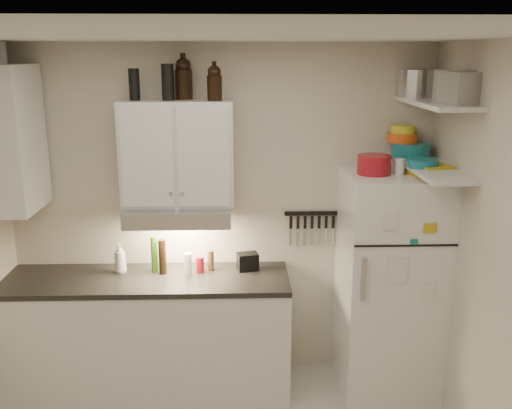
{
  "coord_description": "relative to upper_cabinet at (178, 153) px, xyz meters",
  "views": [
    {
      "loc": [
        0.13,
        -2.75,
        2.52
      ],
      "look_at": [
        0.25,
        0.9,
        1.55
      ],
      "focal_mm": 40.0,
      "sensor_mm": 36.0,
      "label": 1
    }
  ],
  "objects": [
    {
      "name": "ceiling",
      "position": [
        0.3,
        -1.33,
        0.78
      ],
      "size": [
        3.2,
        3.0,
        0.02
      ],
      "primitive_type": "cube",
      "color": "silver",
      "rests_on": "ground"
    },
    {
      "name": "back_wall",
      "position": [
        0.3,
        0.18,
        -0.53
      ],
      "size": [
        3.2,
        0.02,
        2.6
      ],
      "primitive_type": "cube",
      "color": "beige",
      "rests_on": "ground"
    },
    {
      "name": "base_cabinet",
      "position": [
        -0.25,
        -0.14,
        -1.39
      ],
      "size": [
        2.1,
        0.6,
        0.88
      ],
      "primitive_type": "cube",
      "color": "silver",
      "rests_on": "floor"
    },
    {
      "name": "countertop",
      "position": [
        -0.25,
        -0.14,
        -0.93
      ],
      "size": [
        2.1,
        0.62,
        0.04
      ],
      "primitive_type": "cube",
      "color": "black",
      "rests_on": "base_cabinet"
    },
    {
      "name": "upper_cabinet",
      "position": [
        0.0,
        0.0,
        0.0
      ],
      "size": [
        0.8,
        0.33,
        0.75
      ],
      "primitive_type": "cube",
      "color": "silver",
      "rests_on": "back_wall"
    },
    {
      "name": "side_cabinet",
      "position": [
        -1.14,
        -0.14,
        0.12
      ],
      "size": [
        0.33,
        0.55,
        1.0
      ],
      "primitive_type": "cube",
      "color": "silver",
      "rests_on": "left_wall"
    },
    {
      "name": "range_hood",
      "position": [
        0.0,
        -0.06,
        -0.44
      ],
      "size": [
        0.76,
        0.46,
        0.12
      ],
      "primitive_type": "cube",
      "color": "silver",
      "rests_on": "back_wall"
    },
    {
      "name": "fridge",
      "position": [
        1.55,
        -0.18,
        -0.98
      ],
      "size": [
        0.7,
        0.68,
        1.7
      ],
      "primitive_type": "cube",
      "color": "white",
      "rests_on": "floor"
    },
    {
      "name": "shelf_hi",
      "position": [
        1.75,
        -0.31,
        0.38
      ],
      "size": [
        0.3,
        0.95,
        0.03
      ],
      "primitive_type": "cube",
      "color": "silver",
      "rests_on": "right_wall"
    },
    {
      "name": "shelf_lo",
      "position": [
        1.75,
        -0.31,
        -0.07
      ],
      "size": [
        0.3,
        0.95,
        0.03
      ],
      "primitive_type": "cube",
      "color": "silver",
      "rests_on": "right_wall"
    },
    {
      "name": "knife_strip",
      "position": [
        1.0,
        0.15,
        -0.51
      ],
      "size": [
        0.42,
        0.02,
        0.03
      ],
      "primitive_type": "cube",
      "color": "black",
      "rests_on": "back_wall"
    },
    {
      "name": "dutch_oven",
      "position": [
        1.38,
        -0.2,
        -0.06
      ],
      "size": [
        0.3,
        0.3,
        0.14
      ],
      "primitive_type": "cylinder",
      "rotation": [
        0.0,
        0.0,
        -0.32
      ],
      "color": "maroon",
      "rests_on": "fridge"
    },
    {
      "name": "book_stack",
      "position": [
        1.75,
        -0.31,
        -0.08
      ],
      "size": [
        0.27,
        0.31,
        0.09
      ],
      "primitive_type": "cube",
      "rotation": [
        0.0,
        0.0,
        0.21
      ],
      "color": "gold",
      "rests_on": "fridge"
    },
    {
      "name": "spice_jar",
      "position": [
        1.56,
        -0.23,
        -0.07
      ],
      "size": [
        0.07,
        0.07,
        0.11
      ],
      "primitive_type": "cylinder",
      "rotation": [
        0.0,
        0.0,
        -0.09
      ],
      "color": "silver",
      "rests_on": "fridge"
    },
    {
      "name": "stock_pot",
      "position": [
        1.72,
        0.04,
        0.49
      ],
      "size": [
        0.32,
        0.32,
        0.19
      ],
      "primitive_type": "cylinder",
      "rotation": [
        0.0,
        0.0,
        0.23
      ],
      "color": "silver",
      "rests_on": "shelf_hi"
    },
    {
      "name": "tin_a",
      "position": [
        1.81,
        -0.45,
        0.49
      ],
      "size": [
        0.23,
        0.21,
        0.2
      ],
      "primitive_type": "cube",
      "rotation": [
        0.0,
        0.0,
        0.13
      ],
      "color": "#AAAAAD",
      "rests_on": "shelf_hi"
    },
    {
      "name": "tin_b",
      "position": [
        1.8,
        -0.57,
        0.49
      ],
      "size": [
        0.25,
        0.25,
        0.19
      ],
      "primitive_type": "cube",
      "rotation": [
        0.0,
        0.0,
        0.35
      ],
      "color": "#AAAAAD",
      "rests_on": "shelf_hi"
    },
    {
      "name": "bowl_teal",
      "position": [
        1.7,
        0.01,
        0.01
      ],
      "size": [
        0.28,
        0.28,
        0.11
      ],
      "primitive_type": "cylinder",
      "color": "#156B78",
      "rests_on": "shelf_lo"
    },
    {
      "name": "bowl_orange",
      "position": [
        1.64,
        0.05,
        0.1
      ],
      "size": [
        0.22,
        0.22,
        0.07
      ],
      "primitive_type": "cylinder",
      "color": "#E15315",
      "rests_on": "bowl_teal"
    },
    {
      "name": "bowl_yellow",
      "position": [
        1.64,
        0.05,
        0.16
      ],
      "size": [
        0.18,
        0.18,
        0.06
      ],
      "primitive_type": "cylinder",
      "color": "gold",
      "rests_on": "bowl_orange"
    },
    {
      "name": "plates",
      "position": [
        1.68,
        -0.32,
        -0.02
      ],
      "size": [
        0.25,
        0.25,
        0.05
      ],
      "primitive_type": "cylinder",
      "rotation": [
        0.0,
        0.0,
        -0.19
      ],
      "color": "#156B78",
      "rests_on": "shelf_lo"
    },
    {
      "name": "growler_a",
      "position": [
        0.05,
        0.06,
        0.52
      ],
      "size": [
        0.14,
        0.14,
        0.3
      ],
      "primitive_type": null,
      "rotation": [
        0.0,
        0.0,
        0.16
      ],
      "color": "black",
      "rests_on": "upper_cabinet"
    },
    {
      "name": "growler_b",
      "position": [
        0.28,
        -0.05,
        0.5
      ],
      "size": [
        0.13,
        0.13,
        0.25
      ],
      "primitive_type": null,
      "rotation": [
        0.0,
        0.0,
        0.34
      ],
      "color": "black",
      "rests_on": "upper_cabinet"
    },
    {
      "name": "thermos_a",
      "position": [
        -0.05,
        -0.02,
        0.5
      ],
      "size": [
        0.11,
        0.11,
        0.25
      ],
      "primitive_type": "cylinder",
      "rotation": [
        0.0,
        0.0,
        -0.29
      ],
      "color": "black",
      "rests_on": "upper_cabinet"
    },
    {
      "name": "thermos_b",
      "position": [
        -0.28,
        -0.01,
        0.48
      ],
      "size": [
        0.09,
        0.09,
        0.22
      ],
      "primitive_type": "cylinder",
      "rotation": [
        0.0,
        0.0,
        -0.22
      ],
      "color": "black",
      "rests_on": "upper_cabinet"
    },
    {
      "name": "soap_bottle",
      "position": [
        -0.46,
        -0.03,
        -0.78
      ],
      "size": [
        0.11,
        0.11,
        0.26
      ],
      "primitive_type": "imported",
      "rotation": [
        0.0,
        0.0,
        0.16
      ],
      "color": "silver",
      "rests_on": "countertop"
    },
    {
      "name": "pepper_mill",
      "position": [
        0.22,
        -0.0,
        -0.83
      ],
      "size": [
        0.06,
        0.06,
        0.16
      ],
      "primitive_type": "cylinder",
      "rotation": [
        0.0,
        0.0,
        -0.19
      ],
      "color": "brown",
      "rests_on": "countertop"
    },
    {
      "name": "oil_bottle",
      "position": [
        -0.2,
        -0.02,
        -0.77
      ],
      "size": [
        0.07,
        0.07,
        0.28
      ],
      "primitive_type": "cylinder",
      "rotation": [
        0.0,
        0.0,
        0.31
      ],
      "color": "#37681A",
      "rests_on": "countertop"
    },
    {
      "name": "vinegar_bottle",
      "position": [
        -0.14,
        -0.06,
        -0.77
      ],
      "size": [
        0.07,
        0.07,
        0.27
      ],
      "primitive_type": "cylinder",
      "rotation": [
        0.0,
        0.0,
        -0.3
      ],
      "color": "black",
      "rests_on": "countertop"
    },
    {
      "name": "clear_bottle",
      "position": [
        0.06,
        -0.1,
        -0.82
      ],
      "size": [
        0.06,
        0.06,
        0.17
      ],
      "primitive_type": "cylinder",
      "rotation": [
        0.0,
        0.0,
        0.03
      ],
      "color": "silver",
      "rests_on": "countertop"
    },
    {
      "name": "red_jar",
      "position": [
        0.14,
        -0.04,
        -0.84
      ],
      "size": [
        0.08,
        0.08,
        0.12
      ],
      "primitive_type": "cylinder",
      "rotation": [
        0.0,
        0.0,
        -0.31
      ],
      "color": "maroon",
      "rests_on": "countertop"
    },
    {
      "name": "caddy",
      "position": [
        0.5,
        -0.0,
        -0.84
      ],
      "size": [
        0.17,
        0.14,
        0.13
      ],
      "primitive_type": "cube",
      "rotation": [
        0.0,
        0.0,
        0.22
      ],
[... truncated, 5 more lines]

